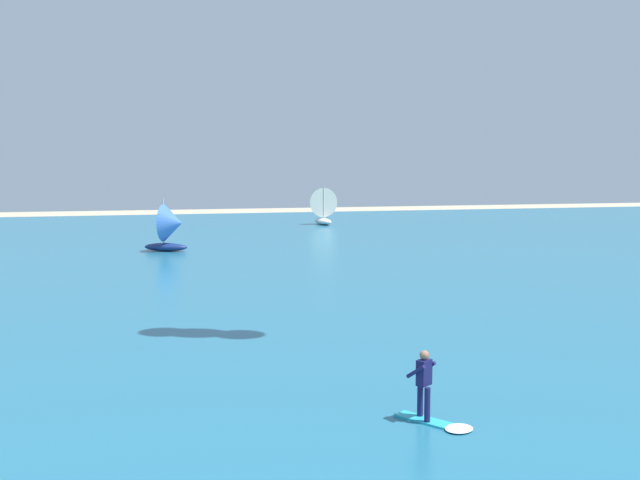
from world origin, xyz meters
TOP-DOWN VIEW (x-y plane):
  - ocean at (0.00, 51.80)m, footprint 160.00×90.00m
  - kitesurfer at (2.84, 13.18)m, footprint 1.50×1.96m
  - sailboat_center_horizon at (0.56, 51.69)m, footprint 3.38×3.01m
  - sailboat_heeled_over at (18.42, 74.02)m, footprint 3.22×3.79m

SIDE VIEW (x-z plane):
  - ocean at x=0.00m, z-range 0.00..0.10m
  - kitesurfer at x=2.84m, z-range -0.13..1.54m
  - sailboat_center_horizon at x=0.56m, z-range -0.06..3.72m
  - sailboat_heeled_over at x=18.42m, z-range -0.08..4.31m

